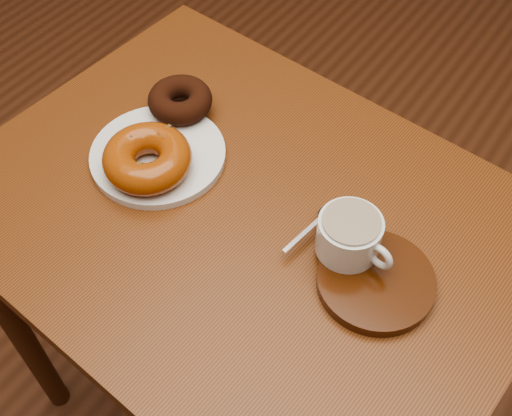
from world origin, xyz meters
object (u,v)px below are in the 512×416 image
Objects in this scene: donut_plate at (158,155)px; coffee_cup at (350,235)px; cafe_table at (245,258)px; saucer at (376,281)px.

coffee_cup reaches higher than donut_plate.
donut_plate reaches higher than cafe_table.
saucer is (0.37, -0.01, 0.00)m from donut_plate.
saucer is at bearing -9.10° from coffee_cup.
cafe_table is 4.19× the size of donut_plate.
cafe_table is at bearing -164.38° from coffee_cup.
cafe_table is 5.58× the size of saucer.
donut_plate is 1.84× the size of coffee_cup.
saucer is 0.07m from coffee_cup.
cafe_table is 7.68× the size of coffee_cup.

